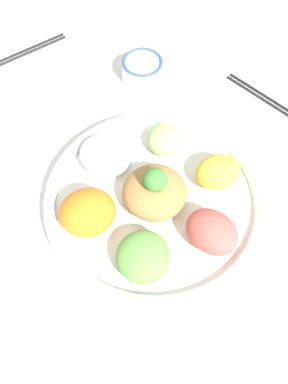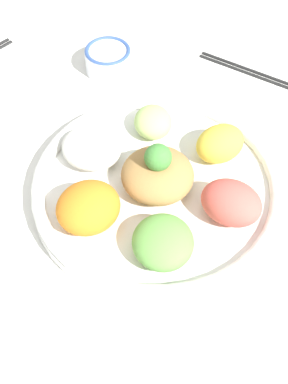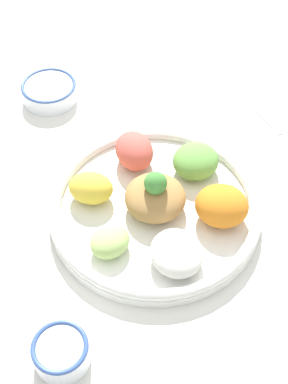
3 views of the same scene
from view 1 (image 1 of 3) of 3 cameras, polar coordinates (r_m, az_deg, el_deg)
The scene contains 5 objects.
ground_plane at distance 0.79m, azimuth 0.12°, elevation 0.43°, with size 2.40×2.40×0.00m, color white.
salad_platter at distance 0.74m, azimuth 1.10°, elevation -1.03°, with size 0.37×0.37×0.10m.
rice_bowl_blue at distance 0.93m, azimuth -0.21°, elevation 15.38°, with size 0.08×0.08×0.05m.
chopsticks_pair_near at distance 1.02m, azimuth -16.36°, elevation 16.16°, with size 0.23×0.12×0.01m.
chopsticks_pair_far at distance 0.93m, azimuth 16.87°, elevation 10.33°, with size 0.07×0.25×0.01m.
Camera 1 is at (0.34, 0.21, 0.68)m, focal length 42.00 mm.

